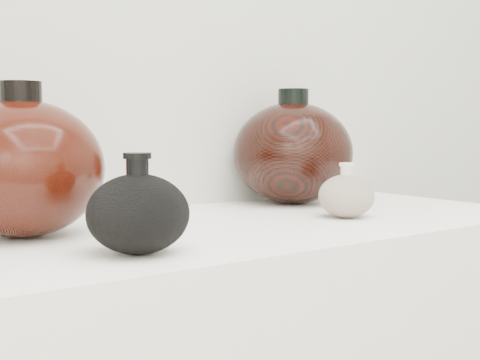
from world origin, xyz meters
TOP-DOWN VIEW (x-y plane):
  - black_gourd_vase at (-0.21, 0.82)m, footprint 0.14×0.14m
  - cream_gourd_vase at (0.24, 0.89)m, footprint 0.13×0.13m
  - left_round_pot at (-0.29, 1.03)m, footprint 0.30×0.30m
  - right_round_pot at (0.29, 1.10)m, footprint 0.25×0.25m

SIDE VIEW (x-z plane):
  - cream_gourd_vase at x=0.24m, z-range 0.89..0.99m
  - black_gourd_vase at x=-0.21m, z-range 0.89..1.02m
  - left_round_pot at x=-0.29m, z-range 0.89..1.11m
  - right_round_pot at x=0.29m, z-range 0.89..1.12m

